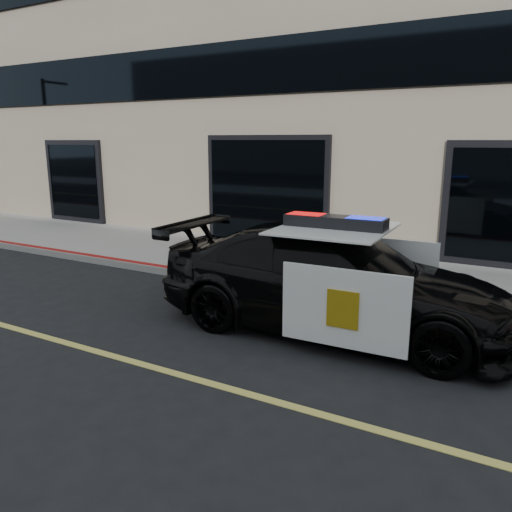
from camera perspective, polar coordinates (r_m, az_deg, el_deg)
The scene contains 5 objects.
ground at distance 7.20m, azimuth -18.65°, elevation -10.07°, with size 120.00×120.00×0.00m, color black.
sidewalk_n at distance 11.16m, azimuth 1.54°, elevation -0.75°, with size 60.00×3.50×0.15m, color gray.
building_n at distance 16.01m, azimuth 11.35°, elevation 24.60°, with size 60.00×7.00×12.00m, color #756856.
police_car at distance 7.36m, azimuth 8.82°, elevation -2.68°, with size 2.56×5.34×1.71m.
fire_hydrant at distance 10.40m, azimuth 0.43°, elevation 0.80°, with size 0.37×0.51×0.81m.
Camera 1 is at (5.03, -4.35, 2.75)m, focal length 35.00 mm.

